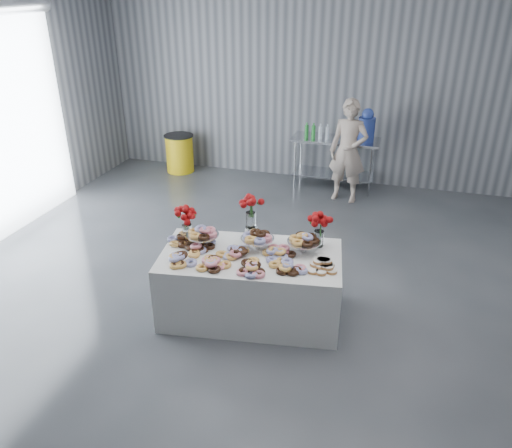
{
  "coord_description": "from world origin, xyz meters",
  "views": [
    {
      "loc": [
        1.39,
        -4.32,
        3.35
      ],
      "look_at": [
        -0.02,
        0.44,
        0.93
      ],
      "focal_mm": 35.0,
      "sensor_mm": 36.0,
      "label": 1
    }
  ],
  "objects": [
    {
      "name": "bouquet_right",
      "position": [
        0.68,
        0.46,
        1.05
      ],
      "size": [
        0.26,
        0.26,
        0.42
      ],
      "color": "white",
      "rests_on": "display_table"
    },
    {
      "name": "bouquet_left",
      "position": [
        -0.75,
        0.19,
        1.05
      ],
      "size": [
        0.26,
        0.26,
        0.42
      ],
      "color": "white",
      "rests_on": "display_table"
    },
    {
      "name": "display_table",
      "position": [
        0.03,
        0.06,
        0.38
      ],
      "size": [
        2.03,
        1.27,
        0.75
      ],
      "primitive_type": "cube",
      "rotation": [
        0.0,
        0.0,
        0.15
      ],
      "color": "silver",
      "rests_on": "ground"
    },
    {
      "name": "bouquet_center",
      "position": [
        -0.07,
        0.4,
        1.13
      ],
      "size": [
        0.26,
        0.26,
        0.57
      ],
      "color": "silver",
      "rests_on": "display_table"
    },
    {
      "name": "donut_mounds",
      "position": [
        0.03,
        0.01,
        0.8
      ],
      "size": [
        1.9,
        1.06,
        0.09
      ],
      "primitive_type": null,
      "rotation": [
        0.0,
        0.0,
        0.15
      ],
      "color": "#E6AC54",
      "rests_on": "display_table"
    },
    {
      "name": "cake_stand_mid",
      "position": [
        0.06,
        0.21,
        0.89
      ],
      "size": [
        0.36,
        0.36,
        0.17
      ],
      "color": "silver",
      "rests_on": "display_table"
    },
    {
      "name": "cake_stand_left",
      "position": [
        -0.53,
        0.12,
        0.89
      ],
      "size": [
        0.36,
        0.36,
        0.17
      ],
      "color": "silver",
      "rests_on": "display_table"
    },
    {
      "name": "person",
      "position": [
        0.61,
        3.61,
        0.85
      ],
      "size": [
        0.67,
        0.49,
        1.7
      ],
      "primitive_type": "imported",
      "rotation": [
        0.0,
        0.0,
        -0.14
      ],
      "color": "#CC8C93",
      "rests_on": "ground"
    },
    {
      "name": "danish_pile",
      "position": [
        0.8,
        0.02,
        0.81
      ],
      "size": [
        0.48,
        0.48,
        0.11
      ],
      "primitive_type": null,
      "color": "white",
      "rests_on": "display_table"
    },
    {
      "name": "cake_stand_right",
      "position": [
        0.56,
        0.29,
        0.89
      ],
      "size": [
        0.36,
        0.36,
        0.17
      ],
      "color": "silver",
      "rests_on": "display_table"
    },
    {
      "name": "room_walls",
      "position": [
        -0.27,
        0.07,
        2.64
      ],
      "size": [
        8.04,
        9.04,
        4.02
      ],
      "color": "gray",
      "rests_on": "ground"
    },
    {
      "name": "water_jug",
      "position": [
        0.83,
        4.1,
        1.15
      ],
      "size": [
        0.28,
        0.28,
        0.55
      ],
      "color": "blue",
      "rests_on": "prep_table"
    },
    {
      "name": "trash_barrel",
      "position": [
        -2.64,
        4.1,
        0.36
      ],
      "size": [
        0.56,
        0.56,
        0.72
      ],
      "rotation": [
        0.0,
        0.0,
        0.24
      ],
      "color": "yellow",
      "rests_on": "ground"
    },
    {
      "name": "ground",
      "position": [
        0.0,
        0.0,
        0.0
      ],
      "size": [
        9.0,
        9.0,
        0.0
      ],
      "primitive_type": "plane",
      "color": "#36393D",
      "rests_on": "ground"
    },
    {
      "name": "drink_bottles",
      "position": [
        0.01,
        4.0,
        1.04
      ],
      "size": [
        0.54,
        0.08,
        0.27
      ],
      "primitive_type": null,
      "color": "#268C33",
      "rests_on": "prep_table"
    },
    {
      "name": "prep_table",
      "position": [
        0.33,
        4.1,
        0.62
      ],
      "size": [
        1.5,
        0.6,
        0.9
      ],
      "color": "silver",
      "rests_on": "ground"
    }
  ]
}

